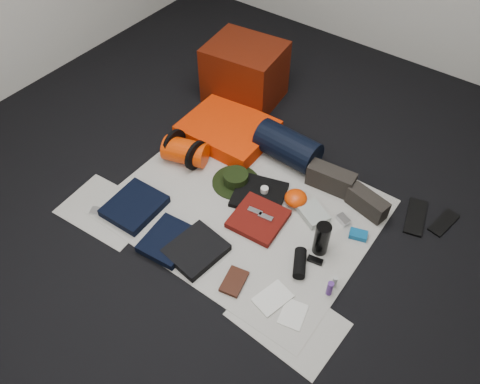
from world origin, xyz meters
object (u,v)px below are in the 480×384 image
Objects in this scene: stuff_sack at (185,151)px; compact_camera at (343,220)px; sleeping_pad at (228,130)px; red_cabinet at (245,73)px; navy_duffel at (288,146)px; paperback_book at (234,281)px; water_bottle at (322,239)px.

stuff_sack reaches higher than compact_camera.
sleeping_pad reaches higher than compact_camera.
sleeping_pad is 2.10× the size of stuff_sack.
navy_duffel is (0.67, -0.41, -0.11)m from red_cabinet.
navy_duffel reaches higher than paperback_book.
compact_camera is 0.82m from paperback_book.
red_cabinet is 1.85× the size of stuff_sack.
water_bottle is at bearing -44.46° from red_cabinet.
red_cabinet is at bearing 173.75° from compact_camera.
water_bottle is 2.65× the size of compact_camera.
stuff_sack is 0.71m from navy_duffel.
compact_camera is at bearing 87.73° from water_bottle.
sleeping_pad is (0.18, -0.46, -0.17)m from red_cabinet.
paperback_book is (-0.29, -0.76, -0.01)m from compact_camera.
compact_camera is at bearing -11.40° from sleeping_pad.
red_cabinet reaches higher than paperback_book.
navy_duffel is 5.17× the size of compact_camera.
water_bottle is (0.58, -0.55, -0.00)m from navy_duffel.
stuff_sack is 3.48× the size of compact_camera.
compact_camera is at bearing -22.08° from navy_duffel.
compact_camera is (1.08, -0.22, -0.04)m from sleeping_pad.
navy_duffel is (0.48, 0.05, 0.06)m from sleeping_pad.
compact_camera is (0.59, -0.27, -0.10)m from navy_duffel.
stuff_sack is 1.05m from paperback_book.
navy_duffel is at bearing 38.03° from stuff_sack.
water_bottle is at bearing -5.47° from stuff_sack.
paperback_book is at bearing -62.98° from red_cabinet.
paperback_book is at bearing -34.35° from stuff_sack.
paperback_book is (0.30, -1.03, -0.10)m from navy_duffel.
water_bottle reaches higher than paperback_book.
paperback_book is at bearing -119.97° from water_bottle.
paperback_book is at bearing -51.22° from sleeping_pad.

